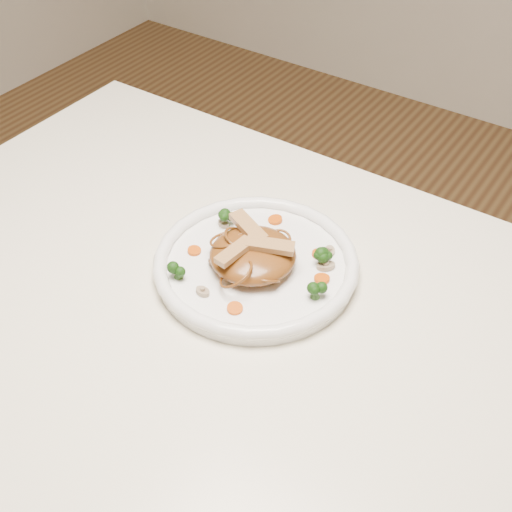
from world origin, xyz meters
The scene contains 19 objects.
table centered at (0.00, 0.00, 0.65)m, with size 1.20×0.80×0.75m.
plate centered at (-0.03, 0.08, 0.76)m, with size 0.29×0.29×0.02m, color white.
noodle_mound centered at (-0.03, 0.08, 0.79)m, with size 0.12×0.12×0.04m, color brown.
chicken_a centered at (0.00, 0.08, 0.81)m, with size 0.07×0.02×0.01m, color tan.
chicken_b centered at (-0.05, 0.10, 0.81)m, with size 0.07×0.02×0.01m, color tan.
chicken_c centered at (-0.04, 0.05, 0.81)m, with size 0.06×0.02×0.01m, color tan.
broccoli_0 centered at (0.05, 0.14, 0.78)m, with size 0.03×0.03×0.03m, color #15400D, non-canonical shape.
broccoli_1 centered at (-0.11, 0.13, 0.78)m, with size 0.03×0.03×0.03m, color #15400D, non-canonical shape.
broccoli_2 centered at (-0.10, 0.00, 0.78)m, with size 0.02×0.02×0.03m, color #15400D, non-canonical shape.
broccoli_3 centered at (0.08, 0.07, 0.78)m, with size 0.03×0.03×0.03m, color #15400D, non-canonical shape.
carrot_0 centered at (0.04, 0.15, 0.77)m, with size 0.02×0.02×0.01m, color #DE5208.
carrot_1 centered at (-0.11, 0.05, 0.77)m, with size 0.02×0.02×0.01m, color #DE5208.
carrot_2 centered at (0.07, 0.11, 0.77)m, with size 0.02×0.02×0.01m, color #DE5208.
carrot_3 centered at (-0.06, 0.18, 0.77)m, with size 0.02×0.02×0.01m, color #DE5208.
carrot_4 centered at (0.00, -0.01, 0.77)m, with size 0.02×0.02×0.01m, color #DE5208.
mushroom_0 centered at (-0.05, -0.01, 0.77)m, with size 0.02×0.02×0.01m, color tan.
mushroom_1 centered at (0.06, 0.13, 0.77)m, with size 0.03×0.03×0.01m, color tan.
mushroom_2 centered at (-0.12, 0.13, 0.77)m, with size 0.02×0.02×0.01m, color tan.
mushroom_3 centered at (0.05, 0.16, 0.77)m, with size 0.02×0.02×0.01m, color tan.
Camera 1 is at (0.38, -0.51, 1.42)m, focal length 47.58 mm.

